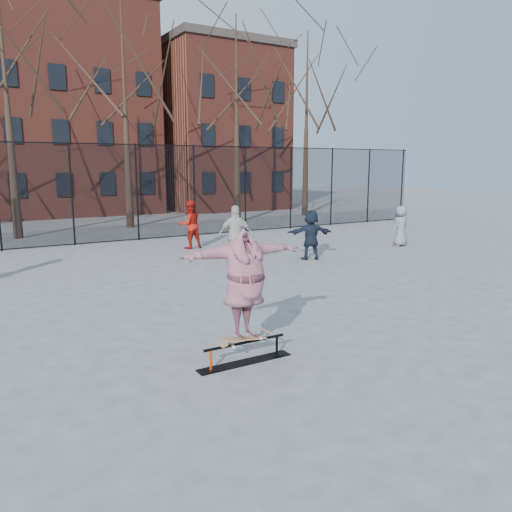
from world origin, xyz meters
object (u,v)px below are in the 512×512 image
bystander_extra (401,226)px  skate_rail (245,354)px  bystander_white (236,235)px  bystander_navy (311,235)px  skateboard (245,338)px  skater (245,283)px  bystander_red (190,225)px

bystander_extra → skate_rail: bearing=24.8°
skate_rail → bystander_extra: size_ratio=1.04×
bystander_white → bystander_navy: 2.64m
skateboard → bystander_white: size_ratio=0.41×
bystander_navy → skater: bearing=64.9°
bystander_extra → skateboard: bearing=24.8°
bystander_white → bystander_red: bearing=-63.0°
bystander_navy → bystander_red: bearing=-39.7°
skateboard → bystander_navy: bearing=46.2°
skater → bystander_extra: size_ratio=1.33×
skate_rail → skateboard: 0.27m
skate_rail → skater: bearing=-180.0°
bystander_red → bystander_white: bystander_white is taller
skate_rail → bystander_navy: 9.18m
skateboard → bystander_red: size_ratio=0.43×
bystander_red → bystander_extra: 8.16m
bystander_white → bystander_extra: bearing=-152.6°
skater → bystander_white: 8.00m
bystander_red → bystander_navy: 4.88m
bystander_extra → bystander_red: bearing=-34.9°
skateboard → bystander_red: bystander_red is taller
skater → bystander_extra: (11.04, 7.02, -0.52)m
bystander_navy → skate_rail: bearing=64.9°
bystander_red → bystander_navy: bystander_red is taller
skate_rail → bystander_extra: 13.10m
skate_rail → skateboard: skateboard is taller
skater → bystander_extra: skater is taller
skate_rail → bystander_white: bystander_white is taller
skate_rail → skateboard: (-0.00, -0.00, 0.27)m
skateboard → bystander_red: (3.79, 10.76, 0.50)m
skate_rail → bystander_red: (3.79, 10.76, 0.77)m
skateboard → bystander_extra: bearing=32.5°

